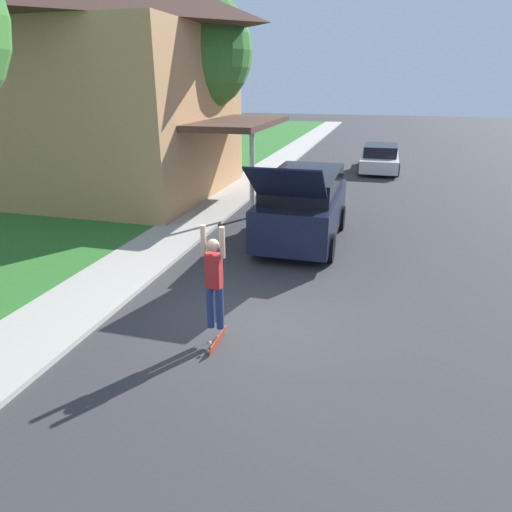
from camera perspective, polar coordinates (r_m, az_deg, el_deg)
The scene contains 9 objects.
ground_plane at distance 8.69m, azimuth -0.46°, elevation -8.30°, with size 120.00×120.00×0.00m, color #333335.
lawn at distance 17.21m, azimuth -21.15°, elevation 5.36°, with size 10.00×80.00×0.08m.
sidewalk at distance 15.06m, azimuth -7.43°, elevation 4.57°, with size 1.80×80.00×0.10m.
house at distance 19.29m, azimuth -18.60°, elevation 20.74°, with size 11.23×8.80×8.55m.
lawn_tree_far at distance 19.15m, azimuth -7.85°, elevation 23.97°, with size 4.52×4.52×7.52m.
suv_parked at distance 12.83m, azimuth 5.91°, elevation 6.34°, with size 2.11×5.22×2.56m.
car_down_street at distance 24.52m, azimuth 15.22°, elevation 11.71°, with size 1.94×4.58×1.30m.
skateboarder at distance 7.57m, azimuth -5.27°, elevation -2.70°, with size 0.41×0.21×1.83m.
skateboard at distance 8.01m, azimuth -4.86°, elevation -10.48°, with size 0.12×0.78×0.23m.
Camera 1 is at (2.09, -7.30, 4.24)m, focal length 32.00 mm.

